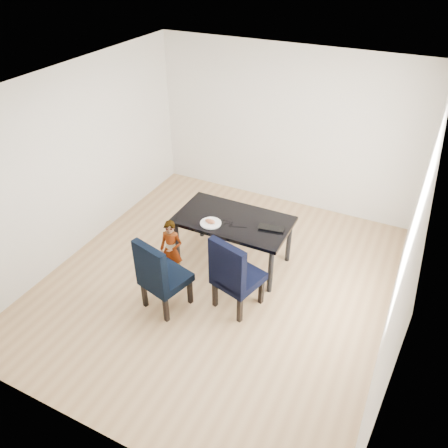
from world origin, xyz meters
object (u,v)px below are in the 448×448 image
at_px(chair_left, 165,273).
at_px(child, 171,250).
at_px(dining_table, 233,241).
at_px(chair_right, 239,272).
at_px(plate, 211,223).
at_px(laptop, 272,226).

height_order(chair_left, child, chair_left).
distance_m(dining_table, child, 0.91).
bearing_deg(chair_right, plate, 156.66).
bearing_deg(child, chair_left, -73.75).
relative_size(dining_table, laptop, 4.60).
xyz_separation_m(chair_right, plate, (-0.67, 0.54, 0.21)).
xyz_separation_m(plate, laptop, (0.79, 0.29, 0.01)).
relative_size(chair_left, child, 1.19).
distance_m(chair_left, child, 0.59).
distance_m(chair_left, laptop, 1.57).
bearing_deg(child, plate, 37.05).
bearing_deg(chair_right, child, -171.39).
xyz_separation_m(chair_right, laptop, (0.11, 0.83, 0.22)).
bearing_deg(chair_left, child, 129.50).
bearing_deg(chair_right, chair_left, -138.48).
xyz_separation_m(dining_table, laptop, (0.55, 0.05, 0.39)).
distance_m(chair_left, plate, 0.98).
bearing_deg(plate, dining_table, 45.74).
xyz_separation_m(dining_table, plate, (-0.23, -0.24, 0.38)).
bearing_deg(child, chair_right, -15.46).
relative_size(chair_left, plate, 3.63).
height_order(chair_left, laptop, chair_left).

